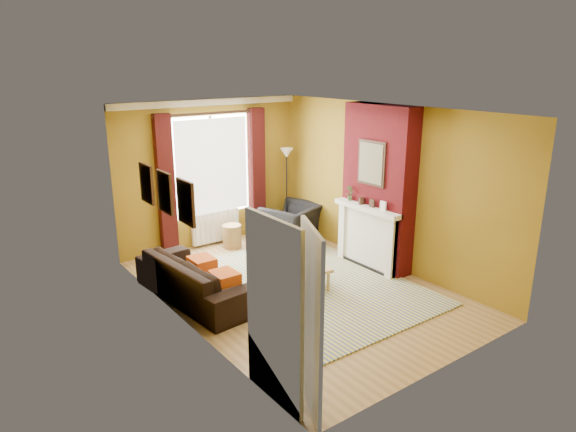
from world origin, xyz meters
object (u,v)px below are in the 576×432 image
at_px(sofa, 197,278).
at_px(coffee_table, 299,263).
at_px(wicker_stool, 232,236).
at_px(floor_lamp, 287,167).
at_px(armchair, 292,222).

bearing_deg(sofa, coffee_table, -112.55).
height_order(wicker_stool, floor_lamp, floor_lamp).
xyz_separation_m(armchair, wicker_stool, (-1.23, 0.31, -0.13)).
height_order(sofa, floor_lamp, floor_lamp).
distance_m(sofa, coffee_table, 1.65).
height_order(sofa, coffee_table, sofa).
bearing_deg(sofa, floor_lamp, -65.14).
bearing_deg(floor_lamp, wicker_stool, -174.82).
height_order(armchair, wicker_stool, armchair).
bearing_deg(floor_lamp, sofa, -149.53).
height_order(sofa, wicker_stool, sofa).
bearing_deg(wicker_stool, floor_lamp, 5.18).
relative_size(wicker_stool, floor_lamp, 0.26).
bearing_deg(coffee_table, wicker_stool, 98.59).
relative_size(sofa, floor_lamp, 1.27).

